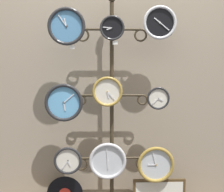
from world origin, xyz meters
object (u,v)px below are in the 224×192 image
object	(u,v)px
clock_bottom_center	(108,161)
clock_middle_right	(158,98)
clock_top_right	(160,23)
clock_bottom_right	(156,165)
clock_middle_center	(107,92)
clock_top_center	(112,28)
clock_bottom_left	(68,161)
display_stand	(112,149)
clock_top_left	(67,26)
clock_middle_left	(64,103)

from	to	relation	value
clock_bottom_center	clock_middle_right	bearing A→B (deg)	1.48
clock_top_right	clock_bottom_right	xyz separation A→B (m)	(-0.02, -0.03, -1.17)
clock_middle_center	clock_bottom_center	distance (m)	0.58
clock_middle_center	clock_bottom_center	xyz separation A→B (m)	(0.00, -0.00, -0.58)
clock_top_center	clock_bottom_left	distance (m)	1.15
display_stand	clock_top_left	world-z (taller)	display_stand
clock_top_right	clock_bottom_center	world-z (taller)	clock_top_right
clock_top_left	clock_middle_center	size ratio (longest dim) A/B	1.21
clock_middle_left	clock_bottom_left	xyz separation A→B (m)	(0.03, -0.01, -0.49)
clock_top_center	clock_bottom_left	world-z (taller)	clock_top_center
clock_bottom_left	clock_bottom_right	bearing A→B (deg)	-1.01
clock_bottom_left	clock_bottom_right	size ratio (longest dim) A/B	0.76
display_stand	clock_middle_right	distance (m)	0.60
clock_middle_center	clock_bottom_center	bearing A→B (deg)	-41.14
clock_middle_center	clock_bottom_right	xyz separation A→B (m)	(0.40, -0.02, -0.61)
clock_top_left	display_stand	bearing A→B (deg)	16.10
clock_top_right	clock_bottom_center	distance (m)	1.21
clock_middle_right	display_stand	bearing A→B (deg)	168.13
clock_top_center	clock_top_right	distance (m)	0.39
clock_middle_right	clock_bottom_left	distance (m)	0.91
clock_bottom_right	clock_top_center	bearing A→B (deg)	175.79
clock_top_center	clock_middle_right	distance (m)	0.69
clock_middle_center	clock_bottom_right	bearing A→B (deg)	-3.29
clock_top_right	clock_middle_center	size ratio (longest dim) A/B	1.09
clock_top_left	clock_top_center	distance (m)	0.36
display_stand	clock_top_left	size ratio (longest dim) A/B	6.35
display_stand	clock_top_right	bearing A→B (deg)	-12.43
clock_middle_center	clock_top_right	bearing A→B (deg)	0.75
clock_top_left	clock_top_right	xyz separation A→B (m)	(0.74, 0.02, 0.03)
clock_top_right	clock_middle_left	distance (m)	1.01
clock_middle_center	clock_middle_right	world-z (taller)	clock_middle_center
clock_middle_left	clock_bottom_center	bearing A→B (deg)	0.16
clock_middle_left	clock_bottom_center	size ratio (longest dim) A/B	1.00
clock_top_center	display_stand	bearing A→B (deg)	87.96
clock_top_left	clock_middle_left	xyz separation A→B (m)	(-0.03, 0.01, -0.61)
display_stand	clock_top_left	xyz separation A→B (m)	(-0.36, -0.10, 1.03)
clock_bottom_left	clock_bottom_center	size ratio (longest dim) A/B	0.75
clock_bottom_center	clock_bottom_right	xyz separation A→B (m)	(0.40, -0.02, -0.03)
clock_top_right	clock_bottom_center	size ratio (longest dim) A/B	0.86
clock_top_center	clock_middle_center	size ratio (longest dim) A/B	0.80
clock_middle_right	clock_bottom_right	distance (m)	0.56
clock_top_center	clock_middle_center	distance (m)	0.51
clock_middle_left	clock_top_center	bearing A→B (deg)	0.87
clock_middle_right	clock_bottom_left	xyz separation A→B (m)	(-0.75, -0.02, -0.52)
clock_bottom_center	display_stand	bearing A→B (deg)	67.70
clock_top_right	clock_middle_right	world-z (taller)	clock_top_right
clock_top_right	clock_bottom_left	size ratio (longest dim) A/B	1.16
clock_middle_left	clock_middle_right	size ratio (longest dim) A/B	1.66
clock_top_right	clock_top_center	bearing A→B (deg)	-179.77
display_stand	clock_bottom_left	distance (m)	0.39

